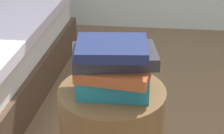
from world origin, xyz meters
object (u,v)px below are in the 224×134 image
book_charcoal (114,56)px  book_navy (112,48)px  book_teal (114,82)px  book_rust (115,70)px

book_charcoal → book_navy: size_ratio=1.21×
book_teal → book_charcoal: size_ratio=0.86×
book_rust → book_navy: 0.08m
book_rust → book_navy: (-0.01, -0.00, 0.08)m
book_teal → book_rust: (0.00, -0.01, 0.05)m
book_charcoal → book_navy: (-0.01, -0.02, 0.04)m
book_teal → book_charcoal: bearing=94.1°
book_rust → book_charcoal: book_charcoal is taller
book_rust → book_navy: book_navy is taller
book_teal → book_navy: (-0.01, -0.01, 0.13)m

